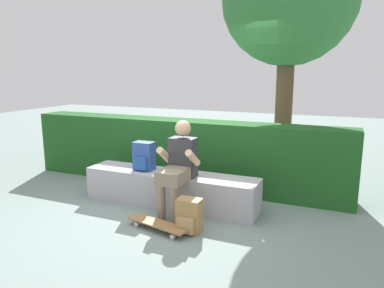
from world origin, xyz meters
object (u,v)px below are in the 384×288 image
at_px(backpack_on_ground, 189,216).
at_px(bench_main, 170,189).
at_px(skateboard_near_person, 158,224).
at_px(backpack_on_bench, 144,157).
at_px(person_skater, 178,164).

bearing_deg(backpack_on_ground, bench_main, 130.52).
xyz_separation_m(bench_main, skateboard_near_person, (0.24, -0.79, -0.16)).
height_order(bench_main, backpack_on_ground, bench_main).
relative_size(bench_main, backpack_on_ground, 6.16).
xyz_separation_m(skateboard_near_person, backpack_on_bench, (-0.64, 0.78, 0.58)).
relative_size(bench_main, backpack_on_bench, 6.16).
height_order(bench_main, backpack_on_bench, backpack_on_bench).
distance_m(backpack_on_bench, backpack_on_ground, 1.29).
relative_size(backpack_on_bench, backpack_on_ground, 1.00).
distance_m(person_skater, backpack_on_ground, 0.75).
bearing_deg(backpack_on_bench, skateboard_near_person, -50.58).
height_order(person_skater, backpack_on_ground, person_skater).
xyz_separation_m(backpack_on_bench, backpack_on_ground, (0.99, -0.68, -0.46)).
bearing_deg(backpack_on_bench, backpack_on_ground, -34.34).
bearing_deg(person_skater, bench_main, 136.48).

